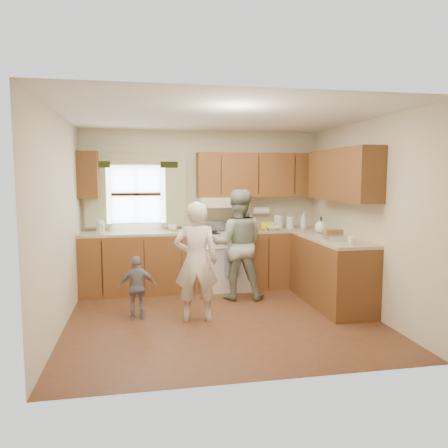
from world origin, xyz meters
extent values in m
plane|color=#4D2A18|center=(0.00, 0.00, 0.00)|extent=(3.80, 3.80, 0.00)
plane|color=white|center=(0.00, 0.00, 2.50)|extent=(3.80, 3.80, 0.00)
plane|color=beige|center=(0.00, 1.75, 1.25)|extent=(3.80, 0.00, 3.80)
plane|color=beige|center=(0.00, -1.75, 1.25)|extent=(3.80, 0.00, 3.80)
plane|color=beige|center=(-1.90, 0.00, 1.25)|extent=(0.00, 3.50, 3.50)
plane|color=beige|center=(1.90, 0.00, 1.25)|extent=(0.00, 3.50, 3.50)
cube|color=#4E2F10|center=(-0.99, 1.45, 0.45)|extent=(1.82, 0.60, 0.90)
cube|color=#4E2F10|center=(1.29, 1.45, 0.45)|extent=(1.22, 0.60, 0.90)
cube|color=#44290F|center=(1.60, 0.32, 0.45)|extent=(0.60, 1.65, 0.90)
cube|color=tan|center=(-0.99, 1.45, 0.92)|extent=(1.82, 0.60, 0.04)
cube|color=tan|center=(1.29, 1.45, 0.92)|extent=(1.22, 0.60, 0.04)
cube|color=tan|center=(1.60, 0.32, 0.92)|extent=(0.60, 1.65, 0.04)
cube|color=#4E2F10|center=(0.90, 1.58, 1.80)|extent=(2.00, 0.33, 0.70)
cube|color=#44290F|center=(-1.75, 1.58, 1.80)|extent=(0.30, 0.33, 0.70)
cube|color=#44290F|center=(1.73, 0.32, 1.80)|extent=(0.33, 1.65, 0.70)
cube|color=beige|center=(0.30, 1.52, 1.38)|extent=(0.76, 0.45, 0.15)
cube|color=silver|center=(-1.05, 1.73, 1.50)|extent=(0.90, 0.03, 0.90)
cube|color=yellow|center=(-1.63, 1.68, 1.50)|extent=(0.40, 0.05, 1.02)
cube|color=yellow|center=(-0.47, 1.68, 1.50)|extent=(0.40, 0.05, 1.02)
cube|color=yellow|center=(-1.05, 1.68, 2.02)|extent=(1.30, 0.05, 0.22)
cylinder|color=white|center=(0.95, 1.65, 1.22)|extent=(0.27, 0.12, 0.12)
imported|color=silver|center=(-0.51, 1.48, 0.99)|extent=(0.13, 0.13, 0.10)
imported|color=silver|center=(1.60, 1.38, 1.08)|extent=(0.15, 0.15, 0.28)
imported|color=silver|center=(1.05, 1.26, 0.97)|extent=(0.27, 0.27, 0.06)
imported|color=silver|center=(1.58, -0.28, 0.99)|extent=(0.14, 0.14, 0.10)
cylinder|color=silver|center=(-1.58, 1.39, 1.04)|extent=(0.11, 0.11, 0.20)
cylinder|color=silver|center=(-1.56, 1.32, 1.02)|extent=(0.09, 0.09, 0.16)
cube|color=olive|center=(0.77, 1.31, 0.95)|extent=(0.27, 0.20, 0.02)
cube|color=yellow|center=(0.99, 1.42, 1.00)|extent=(0.20, 0.14, 0.11)
cylinder|color=silver|center=(1.20, 1.49, 1.05)|extent=(0.15, 0.15, 0.22)
cylinder|color=silver|center=(1.39, 1.45, 1.04)|extent=(0.13, 0.13, 0.19)
sphere|color=silver|center=(1.62, 0.76, 1.03)|extent=(0.19, 0.19, 0.19)
cube|color=olive|center=(1.62, 0.32, 1.00)|extent=(0.24, 0.13, 0.11)
cube|color=silver|center=(1.53, 0.05, 0.97)|extent=(0.27, 0.19, 0.06)
cube|color=silver|center=(0.30, 1.43, 0.45)|extent=(0.76, 0.64, 0.90)
cube|color=#B7B7BC|center=(0.30, 1.69, 0.99)|extent=(0.76, 0.10, 0.16)
cylinder|color=#B7B7BC|center=(0.30, 1.11, 0.70)|extent=(0.68, 0.03, 0.03)
cube|color=#4769A6|center=(0.35, 1.09, 0.48)|extent=(0.22, 0.02, 0.42)
cylinder|color=black|center=(0.12, 1.55, 0.91)|extent=(0.18, 0.18, 0.01)
cylinder|color=black|center=(0.48, 1.55, 0.91)|extent=(0.18, 0.18, 0.01)
cylinder|color=black|center=(0.12, 1.30, 0.91)|extent=(0.18, 0.18, 0.01)
cylinder|color=black|center=(0.48, 1.30, 0.91)|extent=(0.18, 0.18, 0.01)
imported|color=silver|center=(-0.33, -0.01, 0.74)|extent=(0.58, 0.42, 1.48)
imported|color=#29472F|center=(0.39, 0.85, 0.80)|extent=(0.88, 0.75, 1.60)
imported|color=gray|center=(-1.04, 0.19, 0.40)|extent=(0.47, 0.21, 0.80)
camera|label=1|loc=(-0.97, -5.25, 1.78)|focal=35.00mm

